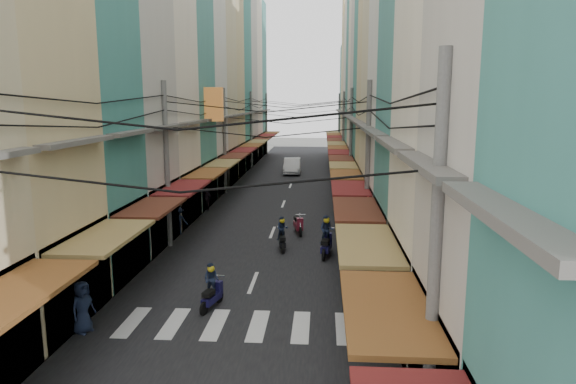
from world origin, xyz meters
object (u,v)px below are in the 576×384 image
at_px(white_car, 292,174).
at_px(market_umbrella, 427,228).
at_px(bicycle, 387,251).
at_px(traffic_sign, 368,214).

bearing_deg(white_car, market_umbrella, -77.85).
bearing_deg(bicycle, traffic_sign, 149.94).
xyz_separation_m(bicycle, traffic_sign, (-1.15, -1.87, 2.24)).
height_order(market_umbrella, traffic_sign, traffic_sign).
bearing_deg(white_car, traffic_sign, -81.01).
distance_m(bicycle, market_umbrella, 4.79).
relative_size(white_car, bicycle, 3.05).
relative_size(white_car, traffic_sign, 1.78).
distance_m(white_car, market_umbrella, 31.66).
relative_size(market_umbrella, traffic_sign, 0.83).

